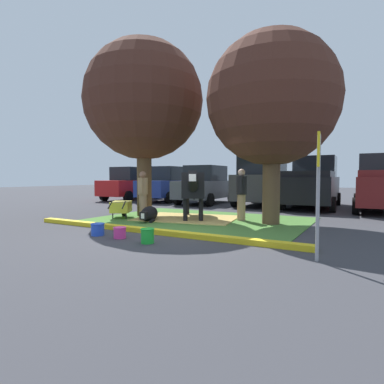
# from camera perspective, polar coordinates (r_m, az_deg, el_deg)

# --- Properties ---
(ground_plane) EXTENTS (80.00, 80.00, 0.00)m
(ground_plane) POSITION_cam_1_polar(r_m,az_deg,el_deg) (8.06, -4.39, -7.37)
(ground_plane) COLOR #38383D
(grass_island) EXTENTS (6.78, 5.05, 0.02)m
(grass_island) POSITION_cam_1_polar(r_m,az_deg,el_deg) (10.25, 1.20, -5.13)
(grass_island) COLOR #477A33
(grass_island) RESTS_ON ground
(curb_yellow) EXTENTS (7.98, 0.24, 0.12)m
(curb_yellow) POSITION_cam_1_polar(r_m,az_deg,el_deg) (8.03, -8.05, -7.00)
(curb_yellow) COLOR yellow
(curb_yellow) RESTS_ON ground
(hay_bedding) EXTENTS (3.57, 2.92, 0.04)m
(hay_bedding) POSITION_cam_1_polar(r_m,az_deg,el_deg) (10.58, -0.81, -4.81)
(hay_bedding) COLOR tan
(hay_bedding) RESTS_ON ground
(shade_tree_left) EXTENTS (4.26, 4.26, 6.30)m
(shade_tree_left) POSITION_cam_1_polar(r_m,az_deg,el_deg) (11.80, -8.81, 16.11)
(shade_tree_left) COLOR brown
(shade_tree_left) RESTS_ON ground
(shade_tree_right) EXTENTS (3.89, 3.89, 5.65)m
(shade_tree_right) POSITION_cam_1_polar(r_m,az_deg,el_deg) (9.86, 14.43, 15.92)
(shade_tree_right) COLOR brown
(shade_tree_right) RESTS_ON ground
(cow_holstein) EXTENTS (1.87, 2.90, 1.60)m
(cow_holstein) POSITION_cam_1_polar(r_m,az_deg,el_deg) (10.50, 0.28, 1.26)
(cow_holstein) COLOR black
(cow_holstein) RESTS_ON ground
(calf_lying) EXTENTS (0.86, 1.32, 0.48)m
(calf_lying) POSITION_cam_1_polar(r_m,az_deg,el_deg) (10.08, -7.84, -3.99)
(calf_lying) COLOR black
(calf_lying) RESTS_ON ground
(person_handler) EXTENTS (0.34, 0.48, 1.61)m
(person_handler) POSITION_cam_1_polar(r_m,az_deg,el_deg) (10.78, -8.97, -0.22)
(person_handler) COLOR #9E7F5B
(person_handler) RESTS_ON ground
(person_visitor_near) EXTENTS (0.34, 0.51, 1.68)m
(person_visitor_near) POSITION_cam_1_polar(r_m,az_deg,el_deg) (10.17, 9.01, -0.17)
(person_visitor_near) COLOR #9E7F5B
(person_visitor_near) RESTS_ON ground
(wheelbarrow) EXTENTS (1.17, 1.52, 0.63)m
(wheelbarrow) POSITION_cam_1_polar(r_m,az_deg,el_deg) (10.99, -12.79, -2.69)
(wheelbarrow) COLOR gold
(wheelbarrow) RESTS_ON ground
(parking_sign) EXTENTS (0.09, 0.44, 2.14)m
(parking_sign) POSITION_cam_1_polar(r_m,az_deg,el_deg) (5.59, 22.09, 3.53)
(parking_sign) COLOR #99999E
(parking_sign) RESTS_ON ground
(bucket_blue) EXTENTS (0.34, 0.34, 0.29)m
(bucket_blue) POSITION_cam_1_polar(r_m,az_deg,el_deg) (7.95, -16.84, -6.50)
(bucket_blue) COLOR blue
(bucket_blue) RESTS_ON ground
(bucket_pink) EXTENTS (0.31, 0.31, 0.26)m
(bucket_pink) POSITION_cam_1_polar(r_m,az_deg,el_deg) (7.46, -13.05, -7.20)
(bucket_pink) COLOR #EA3893
(bucket_pink) RESTS_ON ground
(bucket_green) EXTENTS (0.30, 0.30, 0.32)m
(bucket_green) POSITION_cam_1_polar(r_m,az_deg,el_deg) (6.80, -8.13, -7.87)
(bucket_green) COLOR green
(bucket_green) RESTS_ON ground
(sedan_red) EXTENTS (2.12, 4.45, 2.02)m
(sedan_red) POSITION_cam_1_polar(r_m,az_deg,el_deg) (19.66, -10.96, 1.43)
(sedan_red) COLOR red
(sedan_red) RESTS_ON ground
(sedan_blue) EXTENTS (2.12, 4.45, 2.02)m
(sedan_blue) POSITION_cam_1_polar(r_m,az_deg,el_deg) (18.36, -4.20, 1.39)
(sedan_blue) COLOR navy
(sedan_blue) RESTS_ON ground
(sedan_silver) EXTENTS (2.12, 4.45, 2.02)m
(sedan_silver) POSITION_cam_1_polar(r_m,az_deg,el_deg) (16.69, 2.55, 1.26)
(sedan_silver) COLOR #4C5156
(sedan_silver) RESTS_ON ground
(suv_dark_grey) EXTENTS (2.22, 4.65, 2.52)m
(suv_dark_grey) POSITION_cam_1_polar(r_m,az_deg,el_deg) (16.02, 12.86, 2.15)
(suv_dark_grey) COLOR #3D3D42
(suv_dark_grey) RESTS_ON ground
(pickup_truck_black) EXTENTS (2.34, 5.45, 2.42)m
(pickup_truck_black) POSITION_cam_1_polar(r_m,az_deg,el_deg) (15.57, 21.16, 1.45)
(pickup_truck_black) COLOR black
(pickup_truck_black) RESTS_ON ground
(pickup_truck_maroon) EXTENTS (2.34, 5.45, 2.42)m
(pickup_truck_maroon) POSITION_cam_1_polar(r_m,az_deg,el_deg) (15.23, 31.58, 1.21)
(pickup_truck_maroon) COLOR maroon
(pickup_truck_maroon) RESTS_ON ground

